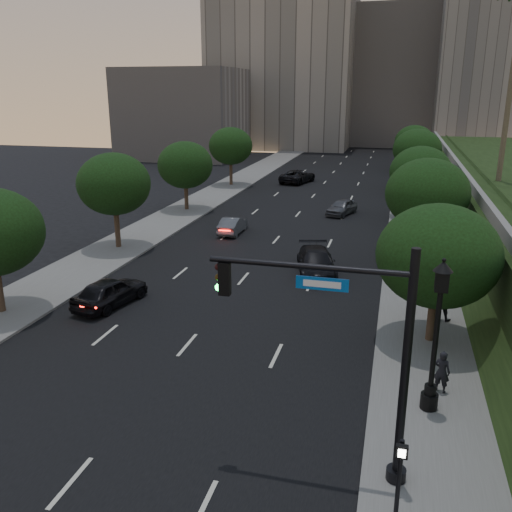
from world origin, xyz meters
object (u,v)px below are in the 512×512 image
(sedan_far_left, at_px, (298,176))
(sedan_mid_left, at_px, (233,225))
(street_lamp, at_px, (435,343))
(sedan_far_right, at_px, (342,207))
(sedan_near_right, at_px, (316,262))
(traffic_signal_mast, at_px, (364,363))
(pedestrian_c, at_px, (428,265))
(pedestrian_a, at_px, (442,372))
(pedestrian_b, at_px, (443,301))
(sedan_near_left, at_px, (110,292))

(sedan_far_left, bearing_deg, sedan_mid_left, 104.34)
(street_lamp, xyz_separation_m, sedan_far_right, (-6.21, 30.52, -1.94))
(street_lamp, height_order, sedan_near_right, street_lamp)
(sedan_far_right, bearing_deg, traffic_signal_mast, -65.47)
(traffic_signal_mast, distance_m, pedestrian_c, 18.63)
(sedan_mid_left, xyz_separation_m, pedestrian_c, (14.23, -7.52, 0.27))
(pedestrian_a, xyz_separation_m, pedestrian_c, (0.04, 12.98, -0.03))
(street_lamp, xyz_separation_m, sedan_far_left, (-13.18, 46.69, -1.84))
(traffic_signal_mast, relative_size, pedestrian_c, 4.52)
(traffic_signal_mast, height_order, sedan_far_left, traffic_signal_mast)
(pedestrian_a, bearing_deg, pedestrian_c, -68.58)
(sedan_far_right, bearing_deg, sedan_near_right, -71.37)
(sedan_near_right, bearing_deg, pedestrian_b, -52.46)
(traffic_signal_mast, height_order, sedan_near_left, traffic_signal_mast)
(pedestrian_a, xyz_separation_m, pedestrian_b, (0.48, 6.89, 0.12))
(pedestrian_b, bearing_deg, pedestrian_c, -60.72)
(traffic_signal_mast, relative_size, sedan_far_right, 1.70)
(sedan_far_right, distance_m, pedestrian_a, 30.02)
(pedestrian_c, bearing_deg, sedan_near_right, -5.86)
(sedan_far_left, xyz_separation_m, pedestrian_a, (13.63, -45.44, 0.16))
(sedan_far_left, height_order, pedestrian_a, pedestrian_a)
(sedan_mid_left, relative_size, sedan_near_right, 0.76)
(traffic_signal_mast, bearing_deg, pedestrian_b, 75.77)
(street_lamp, xyz_separation_m, sedan_mid_left, (-13.73, 21.75, -1.98))
(sedan_near_left, height_order, sedan_near_right, same)
(sedan_far_right, bearing_deg, street_lamp, -60.68)
(sedan_mid_left, distance_m, pedestrian_a, 24.93)
(sedan_far_left, height_order, pedestrian_b, pedestrian_b)
(traffic_signal_mast, xyz_separation_m, street_lamp, (2.15, 4.00, -1.04))
(street_lamp, relative_size, pedestrian_a, 3.49)
(pedestrian_b, height_order, pedestrian_c, pedestrian_b)
(sedan_far_left, relative_size, sedan_near_right, 1.09)
(sedan_near_left, relative_size, sedan_far_right, 1.09)
(pedestrian_b, bearing_deg, sedan_near_right, -13.10)
(sedan_mid_left, xyz_separation_m, sedan_far_left, (0.55, 24.94, 0.14))
(sedan_far_right, bearing_deg, pedestrian_b, -54.48)
(sedan_mid_left, bearing_deg, sedan_near_left, 83.71)
(pedestrian_a, bearing_deg, sedan_near_left, 5.12)
(street_lamp, bearing_deg, sedan_far_right, 101.50)
(sedan_mid_left, height_order, pedestrian_b, pedestrian_b)
(pedestrian_a, relative_size, pedestrian_c, 1.04)
(sedan_mid_left, xyz_separation_m, sedan_far_right, (7.52, 8.77, 0.04))
(traffic_signal_mast, height_order, sedan_mid_left, traffic_signal_mast)
(sedan_near_left, height_order, sedan_mid_left, sedan_near_left)
(pedestrian_b, bearing_deg, sedan_far_left, -44.67)
(sedan_far_left, bearing_deg, sedan_far_right, 128.91)
(sedan_near_right, distance_m, sedan_far_right, 16.92)
(street_lamp, bearing_deg, sedan_near_right, 113.71)
(sedan_near_left, relative_size, sedan_near_right, 0.85)
(traffic_signal_mast, distance_m, street_lamp, 4.66)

